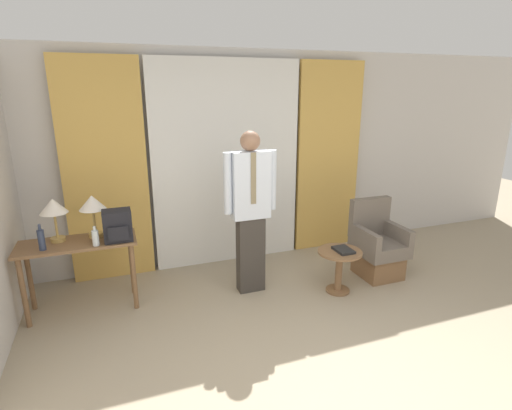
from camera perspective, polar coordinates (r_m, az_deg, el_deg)
The scene contains 14 objects.
wall_back at distance 5.21m, azimuth -4.51°, elevation 6.61°, with size 10.00×0.06×2.70m.
curtain_sheer_center at distance 5.09m, azimuth -4.09°, elevation 5.71°, with size 1.90×0.06×2.58m.
curtain_drape_left at distance 4.90m, azimuth -20.69°, elevation 4.27°, with size 0.93×0.06×2.58m.
curtain_drape_right at distance 5.67m, azimuth 10.28°, elevation 6.58°, with size 0.93×0.06×2.58m.
desk at distance 4.44m, azimuth -23.99°, elevation -6.40°, with size 1.13×0.47×0.75m.
table_lamp_left at distance 4.39m, azimuth -26.95°, elevation -0.47°, with size 0.26×0.26×0.44m.
table_lamp_right at distance 4.36m, azimuth -22.33°, elevation -0.01°, with size 0.26×0.26×0.44m.
bottle_near_edge at distance 4.19m, azimuth -21.96°, elevation -4.34°, with size 0.06×0.06×0.20m.
bottle_by_lamp at distance 4.28m, azimuth -28.33°, elevation -4.36°, with size 0.06×0.06×0.26m.
backpack at distance 4.22m, azimuth -19.17°, elevation -2.83°, with size 0.27×0.23×0.32m.
person at distance 4.32m, azimuth -0.80°, elevation -0.20°, with size 0.59×0.21×1.81m.
armchair at distance 5.13m, azimuth 16.93°, elevation -5.88°, with size 0.54×0.57×0.93m.
side_table at distance 4.61m, azimuth 11.80°, elevation -8.24°, with size 0.49×0.49×0.49m.
book at distance 4.54m, azimuth 12.38°, elevation -6.29°, with size 0.17×0.24×0.03m.
Camera 1 is at (-1.39, -1.97, 2.23)m, focal length 28.00 mm.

